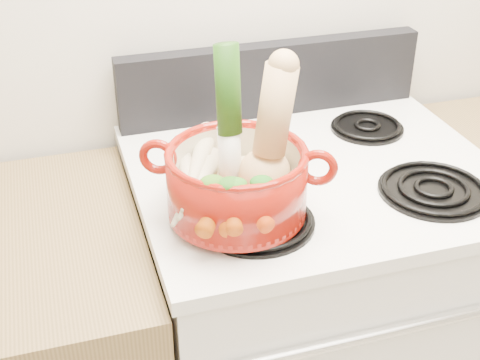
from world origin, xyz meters
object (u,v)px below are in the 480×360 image
object	(u,v)px
dutch_oven	(237,183)
squash	(265,133)
stove_body	(305,336)
leek	(230,121)

from	to	relation	value
dutch_oven	squash	bearing A→B (deg)	30.83
squash	stove_body	bearing A→B (deg)	22.01
stove_body	dutch_oven	world-z (taller)	dutch_oven
stove_body	dutch_oven	size ratio (longest dim) A/B	3.54
stove_body	squash	xyz separation A→B (m)	(-0.16, -0.13, 0.66)
squash	leek	world-z (taller)	leek
leek	stove_body	bearing A→B (deg)	20.22
stove_body	squash	bearing A→B (deg)	-141.75
stove_body	dutch_oven	xyz separation A→B (m)	(-0.22, -0.14, 0.57)
stove_body	leek	bearing A→B (deg)	-154.54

